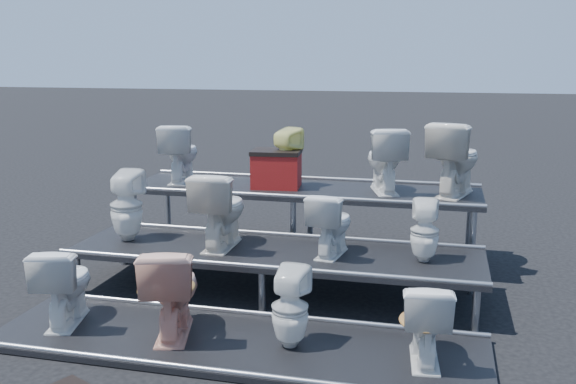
% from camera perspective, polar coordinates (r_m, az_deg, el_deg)
% --- Properties ---
extents(ground, '(80.00, 80.00, 0.00)m').
position_cam_1_polar(ground, '(6.74, -1.18, -8.95)').
color(ground, black).
rests_on(ground, ground).
extents(tier_front, '(4.20, 1.20, 0.06)m').
position_cam_1_polar(tier_front, '(5.58, -4.71, -13.26)').
color(tier_front, black).
rests_on(tier_front, ground).
extents(tier_mid, '(4.20, 1.20, 0.46)m').
position_cam_1_polar(tier_mid, '(6.66, -1.19, -7.10)').
color(tier_mid, black).
rests_on(tier_mid, ground).
extents(tier_back, '(4.20, 1.20, 0.86)m').
position_cam_1_polar(tier_back, '(7.81, 1.27, -2.69)').
color(tier_back, black).
rests_on(tier_back, ground).
extents(toilet_0, '(0.56, 0.79, 0.73)m').
position_cam_1_polar(toilet_0, '(6.10, -19.24, -7.71)').
color(toilet_0, white).
rests_on(toilet_0, tier_front).
extents(toilet_1, '(0.64, 0.88, 0.80)m').
position_cam_1_polar(toilet_1, '(5.61, -10.30, -8.52)').
color(toilet_1, '#E5A68D').
rests_on(toilet_1, tier_front).
extents(toilet_2, '(0.33, 0.34, 0.68)m').
position_cam_1_polar(toilet_2, '(5.31, 0.19, -10.23)').
color(toilet_2, white).
rests_on(toilet_2, tier_front).
extents(toilet_3, '(0.44, 0.69, 0.67)m').
position_cam_1_polar(toilet_3, '(5.19, 12.11, -11.08)').
color(toilet_3, white).
rests_on(toilet_3, tier_front).
extents(toilet_4, '(0.35, 0.36, 0.76)m').
position_cam_1_polar(toilet_4, '(7.08, -14.16, -1.18)').
color(toilet_4, white).
rests_on(toilet_4, tier_mid).
extents(toilet_5, '(0.45, 0.79, 0.80)m').
position_cam_1_polar(toilet_5, '(6.65, -6.02, -1.53)').
color(toilet_5, silver).
rests_on(toilet_5, tier_mid).
extents(toilet_6, '(0.45, 0.67, 0.64)m').
position_cam_1_polar(toilet_6, '(6.38, 3.87, -2.82)').
color(toilet_6, white).
rests_on(toilet_6, tier_mid).
extents(toilet_7, '(0.29, 0.29, 0.61)m').
position_cam_1_polar(toilet_7, '(6.30, 12.06, -3.40)').
color(toilet_7, white).
rests_on(toilet_7, tier_mid).
extents(toilet_8, '(0.52, 0.77, 0.73)m').
position_cam_1_polar(toilet_8, '(8.13, -9.55, 3.44)').
color(toilet_8, white).
rests_on(toilet_8, tier_back).
extents(toilet_9, '(0.43, 0.43, 0.71)m').
position_cam_1_polar(toilet_9, '(7.70, -0.17, 3.08)').
color(toilet_9, '#EDE98B').
rests_on(toilet_9, tier_back).
extents(toilet_10, '(0.61, 0.83, 0.76)m').
position_cam_1_polar(toilet_10, '(7.50, 8.58, 2.88)').
color(toilet_10, white).
rests_on(toilet_10, tier_back).
extents(toilet_11, '(0.70, 0.93, 0.84)m').
position_cam_1_polar(toilet_11, '(7.47, 14.64, 2.90)').
color(toilet_11, silver).
rests_on(toilet_11, tier_back).
extents(red_crate, '(0.60, 0.50, 0.40)m').
position_cam_1_polar(red_crate, '(7.71, -1.03, 1.91)').
color(red_crate, maroon).
rests_on(red_crate, tier_back).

